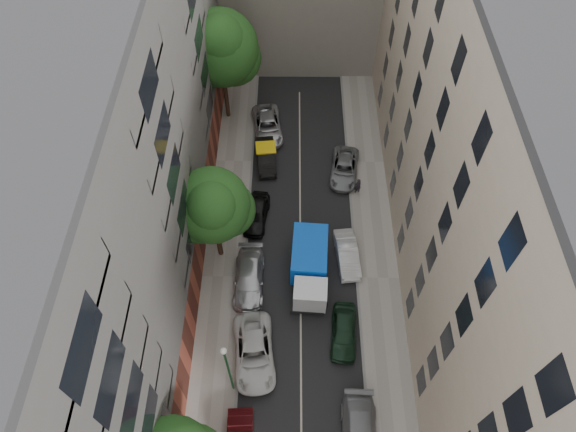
{
  "coord_description": "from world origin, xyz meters",
  "views": [
    {
      "loc": [
        -0.72,
        -17.78,
        32.23
      ],
      "look_at": [
        -0.9,
        1.12,
        6.0
      ],
      "focal_mm": 32.0,
      "sensor_mm": 36.0,
      "label": 1
    }
  ],
  "objects_px": {
    "car_right_3": "(347,254)",
    "car_right_4": "(344,169)",
    "car_left_5": "(266,157)",
    "tree_mid": "(213,208)",
    "car_left_2": "(254,352)",
    "car_left_3": "(249,278)",
    "tarp_truck": "(310,267)",
    "pedestrian": "(358,186)",
    "lamp_post": "(228,366)",
    "car_left_4": "(257,214)",
    "car_left_6": "(268,126)",
    "tree_far": "(221,51)",
    "car_right_2": "(344,332)"
  },
  "relations": [
    {
      "from": "car_right_3",
      "to": "car_right_4",
      "type": "relative_size",
      "value": 0.9
    },
    {
      "from": "car_left_5",
      "to": "car_right_3",
      "type": "bearing_deg",
      "value": -62.77
    },
    {
      "from": "car_left_5",
      "to": "tree_mid",
      "type": "height_order",
      "value": "tree_mid"
    },
    {
      "from": "car_left_2",
      "to": "car_left_3",
      "type": "bearing_deg",
      "value": 90.36
    },
    {
      "from": "tarp_truck",
      "to": "pedestrian",
      "type": "bearing_deg",
      "value": 66.66
    },
    {
      "from": "car_right_3",
      "to": "lamp_post",
      "type": "xyz_separation_m",
      "value": [
        -7.57,
        -9.46,
        3.38
      ]
    },
    {
      "from": "car_left_2",
      "to": "car_right_4",
      "type": "height_order",
      "value": "car_left_2"
    },
    {
      "from": "car_left_4",
      "to": "car_left_6",
      "type": "bearing_deg",
      "value": 94.05
    },
    {
      "from": "car_left_2",
      "to": "lamp_post",
      "type": "distance_m",
      "value": 4.08
    },
    {
      "from": "car_right_4",
      "to": "tarp_truck",
      "type": "bearing_deg",
      "value": -99.27
    },
    {
      "from": "car_right_4",
      "to": "car_left_2",
      "type": "bearing_deg",
      "value": -105.05
    },
    {
      "from": "car_left_6",
      "to": "tree_far",
      "type": "height_order",
      "value": "tree_far"
    },
    {
      "from": "car_right_3",
      "to": "car_right_4",
      "type": "bearing_deg",
      "value": 81.89
    },
    {
      "from": "car_left_5",
      "to": "car_right_3",
      "type": "relative_size",
      "value": 1.0
    },
    {
      "from": "car_right_3",
      "to": "lamp_post",
      "type": "height_order",
      "value": "lamp_post"
    },
    {
      "from": "tarp_truck",
      "to": "car_left_6",
      "type": "bearing_deg",
      "value": 106.81
    },
    {
      "from": "car_left_5",
      "to": "car_right_3",
      "type": "distance_m",
      "value": 11.24
    },
    {
      "from": "car_left_5",
      "to": "car_right_2",
      "type": "height_order",
      "value": "car_right_2"
    },
    {
      "from": "car_right_2",
      "to": "tree_mid",
      "type": "bearing_deg",
      "value": 149.07
    },
    {
      "from": "car_left_3",
      "to": "car_left_6",
      "type": "distance_m",
      "value": 15.08
    },
    {
      "from": "car_right_4",
      "to": "tree_far",
      "type": "xyz_separation_m",
      "value": [
        -9.9,
        6.58,
        6.41
      ]
    },
    {
      "from": "car_left_4",
      "to": "tree_far",
      "type": "height_order",
      "value": "tree_far"
    },
    {
      "from": "car_left_6",
      "to": "tree_mid",
      "type": "height_order",
      "value": "tree_mid"
    },
    {
      "from": "car_left_3",
      "to": "pedestrian",
      "type": "height_order",
      "value": "pedestrian"
    },
    {
      "from": "car_left_4",
      "to": "car_left_6",
      "type": "relative_size",
      "value": 0.79
    },
    {
      "from": "car_left_5",
      "to": "lamp_post",
      "type": "bearing_deg",
      "value": -100.28
    },
    {
      "from": "car_right_2",
      "to": "car_left_4",
      "type": "bearing_deg",
      "value": 127.85
    },
    {
      "from": "tree_mid",
      "to": "lamp_post",
      "type": "distance_m",
      "value": 9.97
    },
    {
      "from": "car_left_3",
      "to": "car_right_3",
      "type": "height_order",
      "value": "car_left_3"
    },
    {
      "from": "car_left_5",
      "to": "tree_far",
      "type": "xyz_separation_m",
      "value": [
        -3.5,
        5.38,
        6.37
      ]
    },
    {
      "from": "lamp_post",
      "to": "car_left_3",
      "type": "bearing_deg",
      "value": 85.37
    },
    {
      "from": "tree_mid",
      "to": "lamp_post",
      "type": "bearing_deg",
      "value": -81.05
    },
    {
      "from": "tarp_truck",
      "to": "pedestrian",
      "type": "relative_size",
      "value": 3.96
    },
    {
      "from": "car_right_2",
      "to": "tree_far",
      "type": "height_order",
      "value": "tree_far"
    },
    {
      "from": "car_right_4",
      "to": "tree_mid",
      "type": "distance_m",
      "value": 13.31
    },
    {
      "from": "tarp_truck",
      "to": "tree_far",
      "type": "xyz_separation_m",
      "value": [
        -6.9,
        16.32,
        5.55
      ]
    },
    {
      "from": "car_right_2",
      "to": "tree_far",
      "type": "relative_size",
      "value": 0.4
    },
    {
      "from": "tarp_truck",
      "to": "car_left_3",
      "type": "distance_m",
      "value": 4.3
    },
    {
      "from": "car_left_6",
      "to": "lamp_post",
      "type": "bearing_deg",
      "value": -101.27
    },
    {
      "from": "car_left_4",
      "to": "tree_far",
      "type": "bearing_deg",
      "value": 112.08
    },
    {
      "from": "car_left_4",
      "to": "car_right_3",
      "type": "bearing_deg",
      "value": -20.65
    },
    {
      "from": "car_left_5",
      "to": "car_left_3",
      "type": "bearing_deg",
      "value": -100.03
    },
    {
      "from": "tarp_truck",
      "to": "tree_mid",
      "type": "distance_m",
      "value": 7.86
    },
    {
      "from": "car_left_5",
      "to": "car_right_2",
      "type": "bearing_deg",
      "value": -75.98
    },
    {
      "from": "lamp_post",
      "to": "car_left_5",
      "type": "bearing_deg",
      "value": 85.76
    },
    {
      "from": "car_left_4",
      "to": "car_left_5",
      "type": "xyz_separation_m",
      "value": [
        0.53,
        5.86,
        -0.0
      ]
    },
    {
      "from": "lamp_post",
      "to": "car_right_2",
      "type": "bearing_deg",
      "value": 26.75
    },
    {
      "from": "car_right_2",
      "to": "tree_mid",
      "type": "height_order",
      "value": "tree_mid"
    },
    {
      "from": "car_left_2",
      "to": "car_right_4",
      "type": "xyz_separation_m",
      "value": [
        6.59,
        15.6,
        -0.11
      ]
    },
    {
      "from": "tree_far",
      "to": "lamp_post",
      "type": "distance_m",
      "value": 24.51
    }
  ]
}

